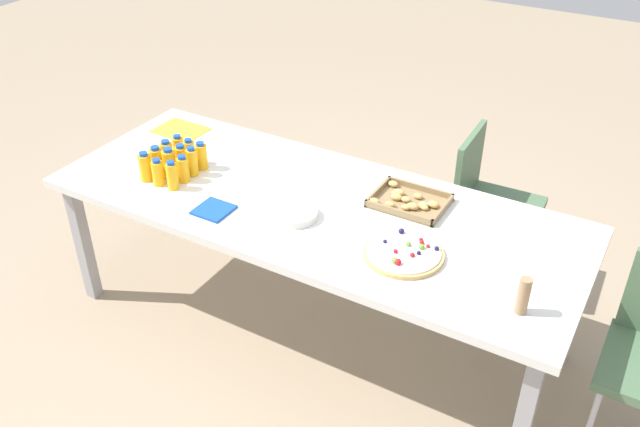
% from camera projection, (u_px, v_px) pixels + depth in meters
% --- Properties ---
extents(ground_plane, '(12.00, 12.00, 0.00)m').
position_uv_depth(ground_plane, '(313.00, 324.00, 3.39)').
color(ground_plane, gray).
extents(party_table, '(2.39, 0.92, 0.72)m').
position_uv_depth(party_table, '(313.00, 213.00, 3.03)').
color(party_table, silver).
rests_on(party_table, ground_plane).
extents(chair_far_right, '(0.41, 0.41, 0.83)m').
position_uv_depth(chair_far_right, '(487.00, 197.00, 3.45)').
color(chair_far_right, '#4C6B4C').
rests_on(chair_far_right, ground_plane).
extents(juice_bottle_0, '(0.06, 0.06, 0.14)m').
position_uv_depth(juice_bottle_0, '(145.00, 167.00, 3.12)').
color(juice_bottle_0, '#FAAD14').
rests_on(juice_bottle_0, party_table).
extents(juice_bottle_1, '(0.05, 0.05, 0.13)m').
position_uv_depth(juice_bottle_1, '(158.00, 173.00, 3.09)').
color(juice_bottle_1, '#FAAD14').
rests_on(juice_bottle_1, party_table).
extents(juice_bottle_2, '(0.05, 0.05, 0.14)m').
position_uv_depth(juice_bottle_2, '(172.00, 176.00, 3.06)').
color(juice_bottle_2, '#FAAC14').
rests_on(juice_bottle_2, party_table).
extents(juice_bottle_3, '(0.06, 0.06, 0.14)m').
position_uv_depth(juice_bottle_3, '(157.00, 161.00, 3.18)').
color(juice_bottle_3, '#F9AC14').
rests_on(juice_bottle_3, party_table).
extents(juice_bottle_4, '(0.06, 0.06, 0.15)m').
position_uv_depth(juice_bottle_4, '(169.00, 164.00, 3.15)').
color(juice_bottle_4, '#F9AD14').
rests_on(juice_bottle_4, party_table).
extents(juice_bottle_5, '(0.06, 0.06, 0.13)m').
position_uv_depth(juice_bottle_5, '(183.00, 169.00, 3.12)').
color(juice_bottle_5, '#FAAC14').
rests_on(juice_bottle_5, party_table).
extents(juice_bottle_6, '(0.06, 0.06, 0.14)m').
position_uv_depth(juice_bottle_6, '(167.00, 155.00, 3.23)').
color(juice_bottle_6, '#F9AE14').
rests_on(juice_bottle_6, party_table).
extents(juice_bottle_7, '(0.06, 0.06, 0.14)m').
position_uv_depth(juice_bottle_7, '(181.00, 158.00, 3.20)').
color(juice_bottle_7, '#FAAE14').
rests_on(juice_bottle_7, party_table).
extents(juice_bottle_8, '(0.05, 0.05, 0.15)m').
position_uv_depth(juice_bottle_8, '(192.00, 162.00, 3.16)').
color(juice_bottle_8, '#F9AC14').
rests_on(juice_bottle_8, party_table).
extents(juice_bottle_9, '(0.06, 0.06, 0.14)m').
position_uv_depth(juice_bottle_9, '(178.00, 149.00, 3.29)').
color(juice_bottle_9, '#FAAC14').
rests_on(juice_bottle_9, party_table).
extents(juice_bottle_10, '(0.05, 0.05, 0.13)m').
position_uv_depth(juice_bottle_10, '(189.00, 152.00, 3.26)').
color(juice_bottle_10, '#FAAC14').
rests_on(juice_bottle_10, party_table).
extents(juice_bottle_11, '(0.06, 0.06, 0.14)m').
position_uv_depth(juice_bottle_11, '(202.00, 156.00, 3.22)').
color(juice_bottle_11, '#F9AD14').
rests_on(juice_bottle_11, party_table).
extents(fruit_pizza, '(0.32, 0.32, 0.05)m').
position_uv_depth(fruit_pizza, '(404.00, 253.00, 2.66)').
color(fruit_pizza, tan).
rests_on(fruit_pizza, party_table).
extents(snack_tray, '(0.32, 0.25, 0.04)m').
position_uv_depth(snack_tray, '(408.00, 201.00, 2.98)').
color(snack_tray, olive).
rests_on(snack_tray, party_table).
extents(plate_stack, '(0.19, 0.19, 0.03)m').
position_uv_depth(plate_stack, '(296.00, 214.00, 2.88)').
color(plate_stack, silver).
rests_on(plate_stack, party_table).
extents(napkin_stack, '(0.15, 0.15, 0.01)m').
position_uv_depth(napkin_stack, '(214.00, 210.00, 2.93)').
color(napkin_stack, '#194CA5').
rests_on(napkin_stack, party_table).
extents(cardboard_tube, '(0.04, 0.04, 0.15)m').
position_uv_depth(cardboard_tube, '(523.00, 296.00, 2.35)').
color(cardboard_tube, '#9E7A56').
rests_on(cardboard_tube, party_table).
extents(paper_folder, '(0.26, 0.20, 0.01)m').
position_uv_depth(paper_folder, '(181.00, 130.00, 3.59)').
color(paper_folder, yellow).
rests_on(paper_folder, party_table).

